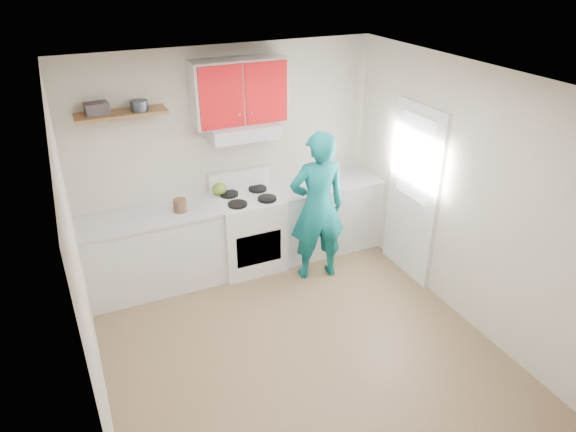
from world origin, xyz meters
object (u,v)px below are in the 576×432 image
crock (180,206)px  person (318,207)px  stove (249,232)px  kettle (219,189)px  tin (139,106)px

crock → person: (1.45, -0.48, -0.09)m
stove → kettle: 0.64m
stove → crock: crock is taller
stove → person: size_ratio=0.51×
kettle → person: size_ratio=0.10×
crock → tin: bearing=147.5°
crock → person: 1.53m
person → stove: bearing=-29.5°
crock → person: size_ratio=0.09×
kettle → crock: kettle is taller
crock → person: bearing=-18.4°
kettle → person: person is taller
tin → person: (1.72, -0.65, -1.19)m
tin → crock: (0.27, -0.17, -1.11)m
tin → crock: 1.15m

